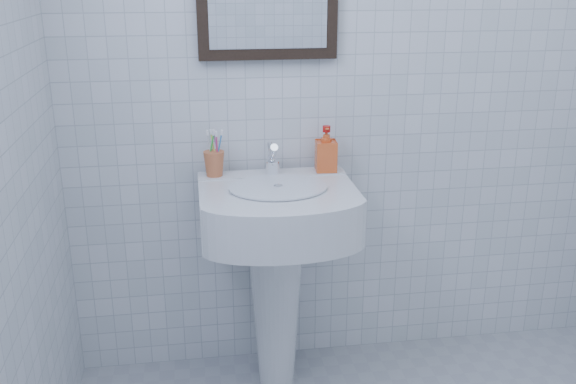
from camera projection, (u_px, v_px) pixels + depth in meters
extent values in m
cube|color=silver|center=(356.00, 54.00, 2.38)|extent=(2.20, 0.02, 2.50)
cone|color=silver|center=(276.00, 303.00, 2.45)|extent=(0.21, 0.21, 0.68)
cube|color=silver|center=(277.00, 209.00, 2.27)|extent=(0.55, 0.39, 0.17)
cube|color=silver|center=(272.00, 176.00, 2.39)|extent=(0.55, 0.10, 0.03)
cylinder|color=silver|center=(278.00, 187.00, 2.21)|extent=(0.34, 0.34, 0.01)
cylinder|color=white|center=(272.00, 168.00, 2.35)|extent=(0.05, 0.05, 0.05)
cylinder|color=white|center=(273.00, 152.00, 2.32)|extent=(0.03, 0.10, 0.08)
cylinder|color=white|center=(272.00, 155.00, 2.36)|extent=(0.03, 0.05, 0.10)
imported|color=#BF3512|center=(326.00, 149.00, 2.38)|extent=(0.08, 0.08, 0.17)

